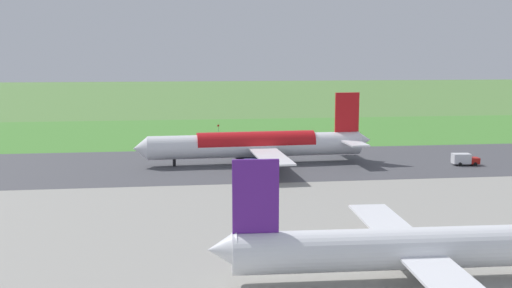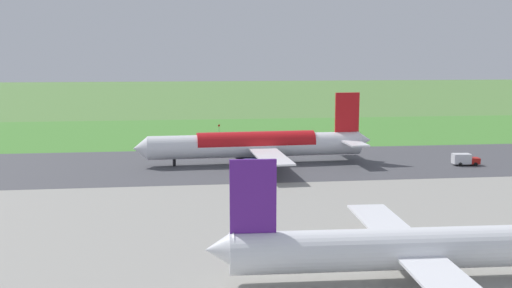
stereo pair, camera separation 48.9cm
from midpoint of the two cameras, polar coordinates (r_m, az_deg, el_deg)
name	(u,v)px [view 1 (the left image)]	position (r m, az deg, el deg)	size (l,w,h in m)	color
ground_plane	(286,163)	(130.21, 2.92, -1.90)	(800.00, 800.00, 0.00)	#547F3D
runway_asphalt	(286,163)	(130.20, 2.92, -1.88)	(600.00, 40.08, 0.06)	#47474C
apron_concrete	(387,269)	(69.00, 12.70, -12.01)	(440.00, 110.00, 0.05)	gray
grass_verge_foreground	(258,133)	(178.90, 0.12, 1.09)	(600.00, 80.00, 0.04)	#478534
airliner_main	(258,145)	(128.50, 0.06, -0.06)	(54.10, 44.22, 15.88)	white
airliner_parked_mid	(422,247)	(65.49, 15.94, -9.83)	(46.98, 38.38, 13.73)	white
service_truck_fuel	(464,159)	(135.08, 19.90, -1.43)	(5.98, 2.78, 2.65)	#B21914
no_stopping_sign	(218,128)	(180.36, -3.84, 1.61)	(0.60, 0.10, 2.55)	slate
traffic_cone_orange	(206,134)	(175.28, -5.03, 0.97)	(0.40, 0.40, 0.55)	orange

